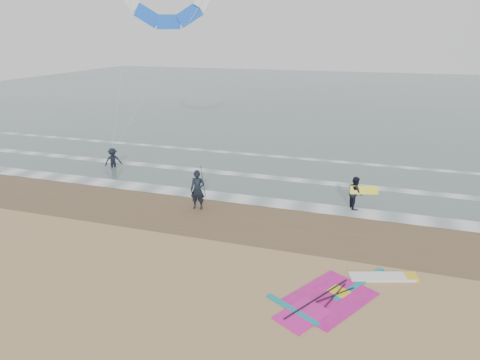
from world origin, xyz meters
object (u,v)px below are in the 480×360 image
(person_standing, at_px, (198,190))
(person_walking, at_px, (355,193))
(windsurf_rig, at_px, (345,293))
(surf_kite, at_px, (167,10))
(person_wading, at_px, (113,155))

(person_standing, bearing_deg, person_walking, 11.83)
(windsurf_rig, xyz_separation_m, surf_kite, (-12.74, 13.48, 9.39))
(windsurf_rig, xyz_separation_m, person_standing, (-7.38, 5.10, 0.93))
(person_walking, height_order, person_wading, person_wading)
(person_standing, xyz_separation_m, surf_kite, (-5.36, 8.38, 8.46))
(windsurf_rig, distance_m, person_wading, 17.84)
(surf_kite, bearing_deg, person_walking, -25.72)
(person_standing, xyz_separation_m, person_wading, (-7.67, 4.45, -0.15))
(windsurf_rig, relative_size, person_wading, 2.94)
(person_walking, distance_m, person_wading, 14.98)
(person_wading, bearing_deg, person_standing, -73.54)
(surf_kite, bearing_deg, person_wading, -120.38)
(person_wading, bearing_deg, surf_kite, 16.18)
(person_standing, relative_size, surf_kite, 0.19)
(windsurf_rig, height_order, person_walking, person_walking)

